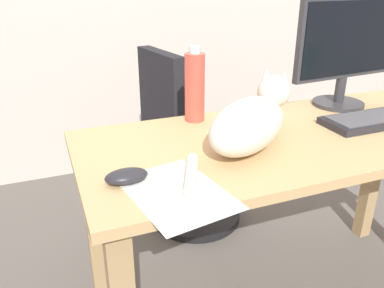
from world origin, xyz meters
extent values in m
cube|color=tan|center=(0.00, 0.00, 0.73)|extent=(1.44, 0.61, 0.03)
cube|color=tan|center=(-0.66, 0.25, 0.36)|extent=(0.06, 0.06, 0.72)
cube|color=tan|center=(0.66, 0.25, 0.36)|extent=(0.06, 0.06, 0.72)
cylinder|color=black|center=(-0.08, 0.70, 0.02)|extent=(0.48, 0.48, 0.04)
cylinder|color=black|center=(-0.08, 0.70, 0.23)|extent=(0.06, 0.06, 0.46)
cylinder|color=black|center=(-0.08, 0.70, 0.49)|extent=(0.44, 0.44, 0.06)
cube|color=black|center=(-0.26, 0.67, 0.72)|extent=(0.12, 0.36, 0.40)
cylinder|color=#333338|center=(0.33, 0.20, 0.75)|extent=(0.20, 0.20, 0.01)
cylinder|color=#333338|center=(0.33, 0.20, 0.81)|extent=(0.04, 0.04, 0.10)
cube|color=#333338|center=(0.33, 0.20, 1.01)|extent=(0.48, 0.07, 0.30)
cube|color=black|center=(0.34, 0.18, 1.01)|extent=(0.45, 0.04, 0.27)
cube|color=#232328|center=(0.34, -0.02, 0.76)|extent=(0.44, 0.15, 0.02)
cube|color=#515156|center=(0.34, -0.02, 0.77)|extent=(0.40, 0.12, 0.00)
ellipsoid|color=silver|center=(-0.22, -0.04, 0.82)|extent=(0.39, 0.36, 0.15)
sphere|color=silver|center=(-0.05, 0.09, 0.87)|extent=(0.11, 0.11, 0.11)
cone|color=silver|center=(-0.07, 0.11, 0.92)|extent=(0.04, 0.04, 0.04)
cone|color=silver|center=(-0.03, 0.06, 0.92)|extent=(0.04, 0.04, 0.04)
cylinder|color=silver|center=(-0.45, -0.17, 0.77)|extent=(0.10, 0.18, 0.03)
ellipsoid|color=#232328|center=(-0.60, -0.12, 0.77)|extent=(0.11, 0.06, 0.04)
cube|color=white|center=(-0.50, -0.22, 0.75)|extent=(0.26, 0.33, 0.00)
cylinder|color=#D84C3D|center=(-0.27, 0.25, 0.87)|extent=(0.07, 0.07, 0.24)
cylinder|color=silver|center=(-0.27, 0.25, 1.00)|extent=(0.04, 0.04, 0.02)
camera|label=1|loc=(-0.77, -0.99, 1.23)|focal=36.57mm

